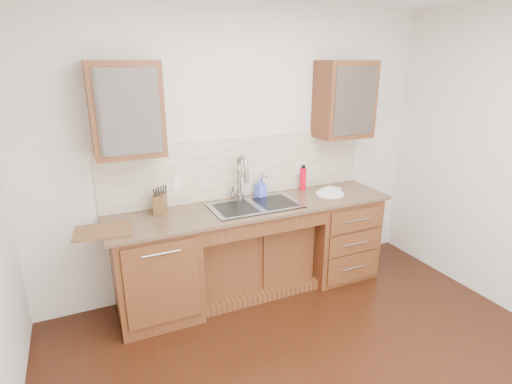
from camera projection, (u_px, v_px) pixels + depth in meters
name	position (u px, v px, depth m)	size (l,w,h in m)	color
wall_back	(239.00, 151.00, 3.91)	(4.00, 0.10, 2.70)	silver
base_cabinet_left	(156.00, 270.00, 3.51)	(0.70, 0.62, 0.88)	#593014
base_cabinet_center	(251.00, 255.00, 3.99)	(1.20, 0.44, 0.70)	#593014
base_cabinet_right	(336.00, 234.00, 4.25)	(0.70, 0.62, 0.88)	#593014
countertop	(255.00, 207.00, 3.73)	(2.70, 0.65, 0.03)	#84705B
backsplash	(242.00, 167.00, 3.90)	(2.70, 0.02, 0.59)	beige
sink	(256.00, 214.00, 3.73)	(0.84, 0.46, 0.19)	#9E9EA5
faucet	(239.00, 180.00, 3.82)	(0.04, 0.04, 0.40)	#999993
filter_tap	(262.00, 184.00, 3.95)	(0.02, 0.02, 0.24)	#999993
upper_cabinet_left	(126.00, 110.00, 3.16)	(0.55, 0.34, 0.75)	#593014
upper_cabinet_right	(344.00, 100.00, 3.98)	(0.55, 0.34, 0.75)	#593014
outlet_left	(177.00, 184.00, 3.66)	(0.08, 0.01, 0.12)	white
outlet_right	(300.00, 169.00, 4.17)	(0.08, 0.01, 0.12)	white
soap_bottle	(261.00, 187.00, 3.93)	(0.09, 0.09, 0.20)	#4861F5
water_bottle	(303.00, 179.00, 4.14)	(0.06, 0.06, 0.24)	red
plate	(330.00, 194.00, 4.03)	(0.28, 0.28, 0.02)	white
dish_towel	(330.00, 190.00, 4.05)	(0.20, 0.14, 0.03)	beige
knife_block	(160.00, 204.00, 3.50)	(0.10, 0.16, 0.18)	#A67F4D
cutting_board	(103.00, 231.00, 3.14)	(0.43, 0.30, 0.02)	olive
cup_left_a	(114.00, 117.00, 3.13)	(0.12, 0.12, 0.10)	white
cup_left_b	(138.00, 115.00, 3.21)	(0.11, 0.11, 0.10)	white
cup_right_a	(334.00, 105.00, 3.95)	(0.12, 0.12, 0.10)	white
cup_right_b	(356.00, 104.00, 4.05)	(0.11, 0.11, 0.10)	silver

